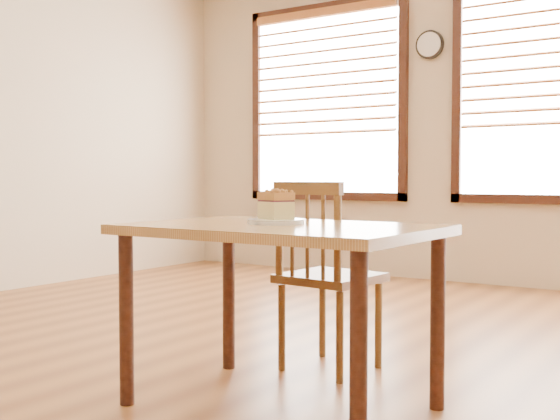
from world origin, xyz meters
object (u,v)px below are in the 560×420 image
cafe_table_main (280,248)px  cake_slice (276,204)px  cafe_chair_main (326,275)px  plate (276,222)px  wall_clock (430,45)px

cafe_table_main → cake_slice: cake_slice is taller
cafe_table_main → cafe_chair_main: (-0.12, 0.57, -0.18)m
plate → cafe_chair_main: bearing=97.4°
cafe_table_main → plate: (-0.05, 0.04, 0.11)m
wall_clock → plate: wall_clock is taller
cafe_chair_main → cake_slice: (0.07, -0.53, 0.36)m
plate → wall_clock: bearing=102.5°
wall_clock → cake_slice: wall_clock is taller
cafe_chair_main → cake_slice: 0.65m
cafe_chair_main → cake_slice: cafe_chair_main is taller
wall_clock → cake_slice: (0.82, -3.69, -1.32)m
plate → cake_slice: (-0.00, -0.00, 0.07)m
wall_clock → cake_slice: bearing=-77.5°
cafe_table_main → plate: size_ratio=5.19×
cake_slice → wall_clock: bearing=126.5°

